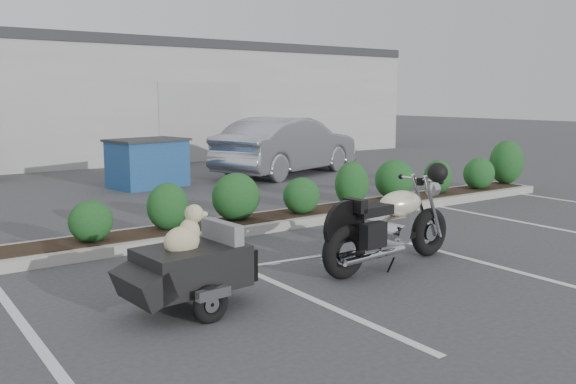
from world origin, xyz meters
TOP-DOWN VIEW (x-y plane):
  - ground at (0.00, 0.00)m, footprint 90.00×90.00m
  - planter_kerb at (1.00, 2.20)m, footprint 12.00×1.00m
  - building at (0.00, 17.00)m, footprint 26.00×10.00m
  - motorcycle at (0.09, -0.77)m, footprint 2.31×0.82m
  - pet_trailer at (-2.70, -0.75)m, footprint 1.85×1.04m
  - sedan at (4.35, 7.54)m, footprint 5.08×3.17m
  - dumpster at (0.26, 7.52)m, footprint 1.95×1.52m

SIDE VIEW (x-z plane):
  - ground at x=0.00m, z-range 0.00..0.00m
  - planter_kerb at x=1.00m, z-range 0.00..0.15m
  - pet_trailer at x=-2.70m, z-range -0.09..1.01m
  - motorcycle at x=0.09m, z-range -0.13..1.19m
  - dumpster at x=0.26m, z-range 0.01..1.16m
  - sedan at x=4.35m, z-range 0.00..1.58m
  - building at x=0.00m, z-range 0.00..4.00m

